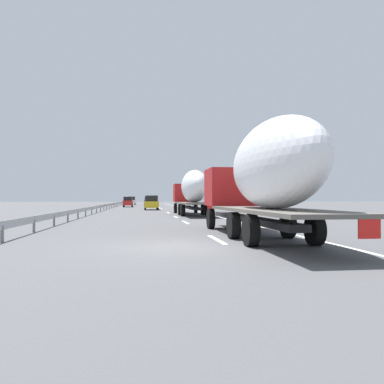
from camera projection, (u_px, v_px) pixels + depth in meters
name	position (u px, v px, depth m)	size (l,w,h in m)	color
ground_plane	(150.00, 210.00, 52.09)	(260.00, 260.00, 0.00)	#4C4C4F
lane_stripe_0	(217.00, 239.00, 14.64)	(3.20, 0.20, 0.01)	white
lane_stripe_1	(186.00, 222.00, 25.15)	(3.20, 0.20, 0.01)	white
lane_stripe_2	(176.00, 217.00, 32.40)	(3.20, 0.20, 0.01)	white
lane_stripe_3	(168.00, 213.00, 41.85)	(3.20, 0.20, 0.01)	white
lane_stripe_4	(162.00, 209.00, 56.44)	(3.20, 0.20, 0.01)	white
lane_stripe_5	(159.00, 207.00, 66.82)	(3.20, 0.20, 0.01)	white
lane_stripe_6	(160.00, 208.00, 63.14)	(3.20, 0.20, 0.01)	white
edge_line_right	(186.00, 209.00, 57.76)	(110.00, 0.20, 0.01)	white
truck_lead	(192.00, 190.00, 35.96)	(14.23, 2.55, 4.09)	#B21919
truck_trailing	(263.00, 175.00, 14.84)	(13.77, 2.55, 4.36)	#B21919
car_white_van	(132.00, 201.00, 93.84)	(4.21, 1.76, 2.00)	white
car_red_compact	(128.00, 202.00, 69.88)	(4.49, 1.73, 1.85)	red
car_yellow_coupe	(151.00, 203.00, 52.43)	(4.75, 1.90, 1.94)	gold
car_black_suv	(149.00, 201.00, 79.44)	(4.44, 1.89, 1.82)	black
road_sign	(190.00, 193.00, 62.64)	(0.10, 0.90, 3.43)	gray
tree_0	(193.00, 188.00, 89.04)	(3.60, 3.60, 6.01)	#472D19
tree_1	(184.00, 188.00, 102.07)	(2.42, 2.42, 7.12)	#472D19
tree_2	(198.00, 189.00, 98.93)	(2.70, 2.70, 6.36)	#472D19
guardrail_median	(107.00, 205.00, 54.31)	(94.00, 0.10, 0.76)	#9EA0A5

